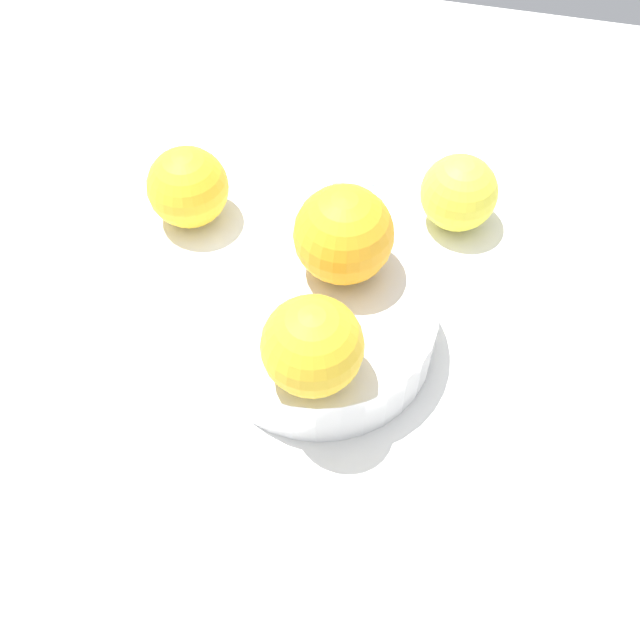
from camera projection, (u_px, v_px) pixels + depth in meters
The scene contains 7 objects.
ground_plane at pixel (320, 348), 66.62cm from camera, with size 110.00×110.00×2.00cm, color white.
fruit_bowl at pixel (320, 325), 63.76cm from camera, with size 19.35×19.35×5.32cm.
orange_in_bowl_0 at pixel (312, 346), 54.55cm from camera, with size 7.57×7.57×7.57cm, color yellow.
orange_in_bowl_1 at pixel (344, 235), 60.53cm from camera, with size 8.13×8.13×8.13cm, color #F9A823.
orange_loose_0 at pixel (188, 187), 71.52cm from camera, with size 7.73×7.73×7.73cm, color yellow.
orange_loose_1 at pixel (459, 193), 71.38cm from camera, with size 7.30×7.30×7.30cm, color yellow.
folded_napkin at pixel (323, 144), 80.67cm from camera, with size 11.57×11.57×0.30cm, color silver.
Camera 1 is at (36.29, 8.49, 54.27)cm, focal length 42.70 mm.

